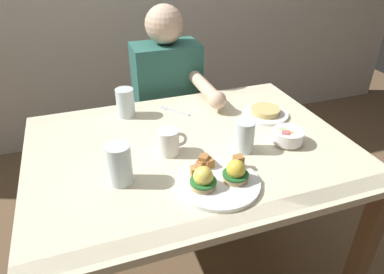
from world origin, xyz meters
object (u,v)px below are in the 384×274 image
fork (173,110)px  side_plate (265,113)px  eggs_benedict_plate (218,178)px  water_glass_near (244,138)px  coffee_mug (169,141)px  water_glass_far (126,104)px  fruit_bowl (288,136)px  dining_table (191,169)px  water_glass_extra (120,167)px  diner_person (169,101)px

fork → side_plate: size_ratio=0.66×
eggs_benedict_plate → water_glass_near: water_glass_near is taller
eggs_benedict_plate → side_plate: (0.38, 0.37, -0.01)m
coffee_mug → water_glass_far: water_glass_far is taller
eggs_benedict_plate → side_plate: size_ratio=1.35×
fruit_bowl → water_glass_far: size_ratio=0.97×
dining_table → water_glass_extra: water_glass_extra is taller
water_glass_near → side_plate: size_ratio=0.59×
water_glass_far → water_glass_extra: bearing=-102.0°
coffee_mug → fork: coffee_mug is taller
coffee_mug → fork: 0.34m
coffee_mug → water_glass_near: bearing=-15.0°
fork → water_glass_far: size_ratio=1.06×
water_glass_near → water_glass_extra: size_ratio=0.86×
side_plate → coffee_mug: bearing=-162.9°
eggs_benedict_plate → coffee_mug: bearing=113.2°
water_glass_near → water_glass_far: size_ratio=0.95×
eggs_benedict_plate → water_glass_far: size_ratio=2.18×
water_glass_far → eggs_benedict_plate: bearing=-71.5°
dining_table → fruit_bowl: size_ratio=10.00×
water_glass_near → side_plate: water_glass_near is taller
side_plate → dining_table: bearing=-161.3°
coffee_mug → diner_person: (0.17, 0.62, -0.14)m
coffee_mug → water_glass_near: (0.26, -0.07, 0.00)m
eggs_benedict_plate → water_glass_far: water_glass_far is taller
dining_table → diner_person: diner_person is taller
fruit_bowl → water_glass_far: bearing=141.4°
coffee_mug → fork: (0.11, 0.32, -0.05)m
fruit_bowl → water_glass_extra: water_glass_extra is taller
water_glass_near → water_glass_extra: 0.46m
dining_table → side_plate: 0.42m
fork → coffee_mug: bearing=-108.5°
coffee_mug → water_glass_extra: (-0.19, -0.11, 0.01)m
water_glass_far → side_plate: bearing=-19.2°
fork → water_glass_extra: bearing=-124.7°
coffee_mug → water_glass_extra: 0.22m
fruit_bowl → water_glass_far: 0.69m
dining_table → fruit_bowl: (0.35, -0.10, 0.14)m
fruit_bowl → diner_person: 0.76m
water_glass_near → eggs_benedict_plate: bearing=-137.7°
water_glass_near → water_glass_extra: water_glass_extra is taller
dining_table → diner_person: bearing=82.2°
water_glass_extra → water_glass_far: bearing=78.0°
water_glass_far → fruit_bowl: bearing=-38.6°
water_glass_far → side_plate: 0.61m
fruit_bowl → water_glass_far: water_glass_far is taller
dining_table → coffee_mug: size_ratio=10.76×
eggs_benedict_plate → fork: 0.55m
water_glass_extra → diner_person: size_ratio=0.12×
coffee_mug → water_glass_far: 0.36m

